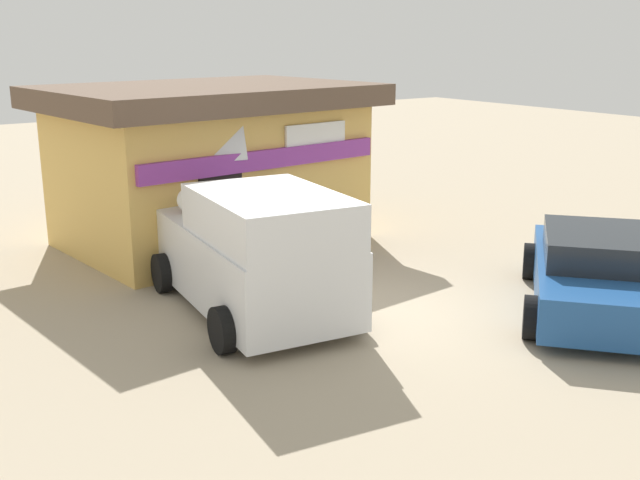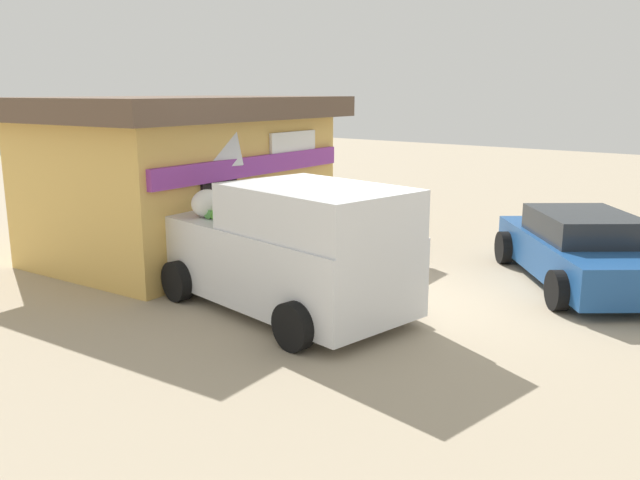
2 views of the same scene
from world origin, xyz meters
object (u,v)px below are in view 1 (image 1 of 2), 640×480
delivery_van (254,250)px  parked_sedan (593,273)px  storefront_bar (210,162)px  unloaded_banana_pile (186,246)px  customer_bending (226,228)px  paint_bucket (350,247)px  vendor_standing (284,218)px

delivery_van → parked_sedan: delivery_van is taller
storefront_bar → unloaded_banana_pile: 1.97m
delivery_van → customer_bending: delivery_van is taller
delivery_van → paint_bucket: bearing=27.4°
customer_bending → unloaded_banana_pile: (-0.05, 1.58, -0.69)m
vendor_standing → customer_bending: 1.24m
parked_sedan → storefront_bar: bearing=112.3°
delivery_van → customer_bending: size_ratio=3.26×
parked_sedan → paint_bucket: bearing=105.8°
vendor_standing → unloaded_banana_pile: vendor_standing is taller
delivery_van → unloaded_banana_pile: size_ratio=5.36×
delivery_van → vendor_standing: size_ratio=2.99×
storefront_bar → unloaded_banana_pile: bearing=-140.2°
delivery_van → unloaded_banana_pile: (0.43, 3.41, -0.80)m
delivery_van → customer_bending: 1.89m
delivery_van → paint_bucket: (3.09, 1.60, -0.82)m
delivery_van → storefront_bar: bearing=71.3°
delivery_van → vendor_standing: 2.54m
customer_bending → paint_bucket: size_ratio=3.81×
storefront_bar → paint_bucket: 3.46m
customer_bending → storefront_bar: bearing=68.5°
customer_bending → paint_bucket: customer_bending is taller
vendor_standing → customer_bending: size_ratio=1.09×
parked_sedan → unloaded_banana_pile: (-3.97, 6.41, -0.40)m
customer_bending → paint_bucket: 2.71m
parked_sedan → customer_bending: bearing=129.0°
vendor_standing → paint_bucket: vendor_standing is taller
storefront_bar → delivery_van: 4.53m
unloaded_banana_pile → delivery_van: bearing=-97.2°
storefront_bar → paint_bucket: bearing=-57.8°
parked_sedan → paint_bucket: (-1.30, 4.60, -0.42)m
storefront_bar → parked_sedan: storefront_bar is taller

